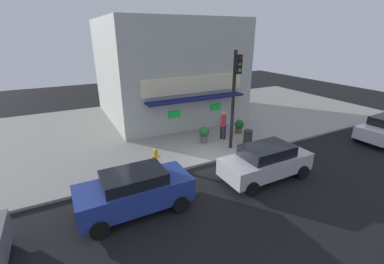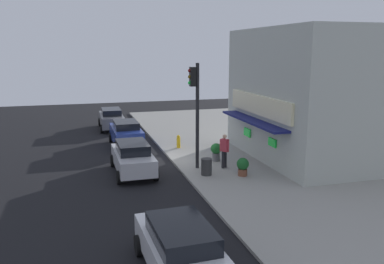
{
  "view_description": "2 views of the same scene",
  "coord_description": "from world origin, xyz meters",
  "px_view_note": "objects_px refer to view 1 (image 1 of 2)",
  "views": [
    {
      "loc": [
        -6.49,
        -10.22,
        6.3
      ],
      "look_at": [
        -0.47,
        1.33,
        1.37
      ],
      "focal_mm": 24.44,
      "sensor_mm": 36.0,
      "label": 1
    },
    {
      "loc": [
        21.01,
        -4.92,
        6.16
      ],
      "look_at": [
        1.05,
        0.88,
        1.88
      ],
      "focal_mm": 37.49,
      "sensor_mm": 36.0,
      "label": 2
    }
  ],
  "objects_px": {
    "trash_can": "(248,137)",
    "potted_plant_by_doorway": "(239,126)",
    "fire_hydrant": "(156,156)",
    "parked_car_blue": "(135,191)",
    "potted_plant_by_window": "(204,134)",
    "parked_car_silver": "(266,161)",
    "traffic_light": "(235,89)",
    "pedestrian": "(223,124)"
  },
  "relations": [
    {
      "from": "traffic_light",
      "to": "parked_car_blue",
      "type": "distance_m",
      "value": 7.47
    },
    {
      "from": "fire_hydrant",
      "to": "trash_can",
      "type": "height_order",
      "value": "trash_can"
    },
    {
      "from": "trash_can",
      "to": "pedestrian",
      "type": "height_order",
      "value": "pedestrian"
    },
    {
      "from": "potted_plant_by_doorway",
      "to": "potted_plant_by_window",
      "type": "distance_m",
      "value": 2.89
    },
    {
      "from": "pedestrian",
      "to": "parked_car_silver",
      "type": "height_order",
      "value": "pedestrian"
    },
    {
      "from": "potted_plant_by_doorway",
      "to": "parked_car_blue",
      "type": "xyz_separation_m",
      "value": [
        -8.29,
        -4.61,
        0.24
      ]
    },
    {
      "from": "traffic_light",
      "to": "trash_can",
      "type": "relative_size",
      "value": 6.54
    },
    {
      "from": "fire_hydrant",
      "to": "parked_car_blue",
      "type": "xyz_separation_m",
      "value": [
        -1.91,
        -3.01,
        0.33
      ]
    },
    {
      "from": "traffic_light",
      "to": "fire_hydrant",
      "type": "distance_m",
      "value": 5.42
    },
    {
      "from": "pedestrian",
      "to": "parked_car_silver",
      "type": "xyz_separation_m",
      "value": [
        -0.78,
        -4.63,
        -0.27
      ]
    },
    {
      "from": "traffic_light",
      "to": "fire_hydrant",
      "type": "height_order",
      "value": "traffic_light"
    },
    {
      "from": "trash_can",
      "to": "potted_plant_by_doorway",
      "type": "xyz_separation_m",
      "value": [
        0.61,
        1.65,
        0.08
      ]
    },
    {
      "from": "traffic_light",
      "to": "potted_plant_by_window",
      "type": "bearing_deg",
      "value": 123.24
    },
    {
      "from": "pedestrian",
      "to": "potted_plant_by_doorway",
      "type": "distance_m",
      "value": 1.65
    },
    {
      "from": "traffic_light",
      "to": "fire_hydrant",
      "type": "relative_size",
      "value": 6.56
    },
    {
      "from": "parked_car_blue",
      "to": "trash_can",
      "type": "bearing_deg",
      "value": 21.04
    },
    {
      "from": "potted_plant_by_doorway",
      "to": "parked_car_silver",
      "type": "bearing_deg",
      "value": -114.72
    },
    {
      "from": "trash_can",
      "to": "parked_car_silver",
      "type": "xyz_separation_m",
      "value": [
        -1.7,
        -3.36,
        0.29
      ]
    },
    {
      "from": "potted_plant_by_window",
      "to": "parked_car_silver",
      "type": "bearing_deg",
      "value": -83.15
    },
    {
      "from": "fire_hydrant",
      "to": "trash_can",
      "type": "relative_size",
      "value": 1.0
    },
    {
      "from": "trash_can",
      "to": "potted_plant_by_doorway",
      "type": "distance_m",
      "value": 1.76
    },
    {
      "from": "pedestrian",
      "to": "parked_car_blue",
      "type": "bearing_deg",
      "value": -147.98
    },
    {
      "from": "fire_hydrant",
      "to": "potted_plant_by_doorway",
      "type": "bearing_deg",
      "value": 14.05
    },
    {
      "from": "pedestrian",
      "to": "parked_car_silver",
      "type": "distance_m",
      "value": 4.7
    },
    {
      "from": "traffic_light",
      "to": "trash_can",
      "type": "height_order",
      "value": "traffic_light"
    },
    {
      "from": "pedestrian",
      "to": "traffic_light",
      "type": "bearing_deg",
      "value": -104.23
    },
    {
      "from": "pedestrian",
      "to": "potted_plant_by_doorway",
      "type": "relative_size",
      "value": 1.99
    },
    {
      "from": "potted_plant_by_window",
      "to": "parked_car_silver",
      "type": "distance_m",
      "value": 4.7
    },
    {
      "from": "traffic_light",
      "to": "parked_car_blue",
      "type": "relative_size",
      "value": 1.29
    },
    {
      "from": "pedestrian",
      "to": "potted_plant_by_doorway",
      "type": "xyz_separation_m",
      "value": [
        1.53,
        0.38,
        -0.48
      ]
    },
    {
      "from": "potted_plant_by_doorway",
      "to": "trash_can",
      "type": "bearing_deg",
      "value": -110.18
    },
    {
      "from": "parked_car_silver",
      "to": "traffic_light",
      "type": "bearing_deg",
      "value": 82.65
    },
    {
      "from": "trash_can",
      "to": "traffic_light",
      "type": "bearing_deg",
      "value": -172.03
    },
    {
      "from": "pedestrian",
      "to": "potted_plant_by_window",
      "type": "relative_size",
      "value": 1.78
    },
    {
      "from": "trash_can",
      "to": "parked_car_silver",
      "type": "distance_m",
      "value": 3.78
    },
    {
      "from": "fire_hydrant",
      "to": "potted_plant_by_window",
      "type": "distance_m",
      "value": 3.72
    },
    {
      "from": "traffic_light",
      "to": "pedestrian",
      "type": "distance_m",
      "value": 2.89
    },
    {
      "from": "pedestrian",
      "to": "potted_plant_by_window",
      "type": "xyz_separation_m",
      "value": [
        -1.34,
        0.03,
        -0.4
      ]
    },
    {
      "from": "pedestrian",
      "to": "parked_car_blue",
      "type": "height_order",
      "value": "pedestrian"
    },
    {
      "from": "potted_plant_by_window",
      "to": "parked_car_silver",
      "type": "relative_size",
      "value": 0.23
    },
    {
      "from": "traffic_light",
      "to": "pedestrian",
      "type": "xyz_separation_m",
      "value": [
        0.37,
        1.45,
        -2.47
      ]
    },
    {
      "from": "potted_plant_by_doorway",
      "to": "parked_car_blue",
      "type": "distance_m",
      "value": 9.48
    }
  ]
}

